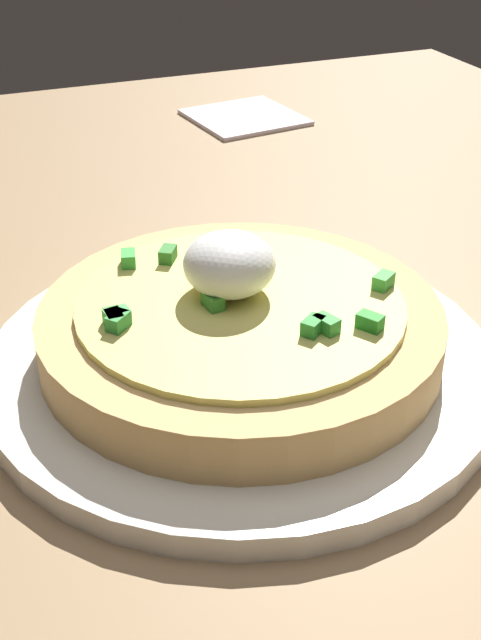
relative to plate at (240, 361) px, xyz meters
The scene contains 4 objects.
dining_table 9.45cm from the plate, 57.44° to the left, with size 129.10×87.12×2.41cm, color #90724E.
plate is the anchor object (origin of this frame).
pizza 2.41cm from the plate, 167.92° to the right, with size 21.85×21.85×6.57cm.
napkin 44.98cm from the plate, 157.42° to the left, with size 10.24×10.24×0.40cm, color white.
Camera 1 is at (30.74, -22.26, 29.27)cm, focal length 46.99 mm.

